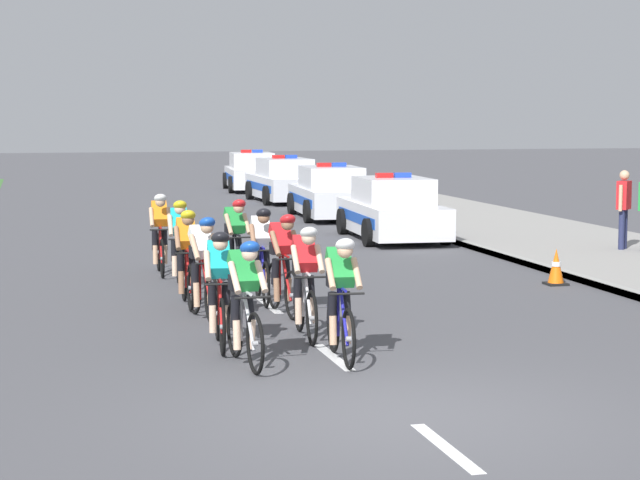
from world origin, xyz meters
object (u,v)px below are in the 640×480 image
at_px(cyclist_eighth, 262,254).
at_px(police_car_second, 331,194).
at_px(cyclist_seventh, 187,256).
at_px(police_car_third, 284,182).
at_px(cyclist_third, 220,287).
at_px(cyclist_fourth, 305,280).
at_px(cyclist_tenth, 236,241).
at_px(cyclist_ninth, 180,242).
at_px(police_car_furthest, 252,173).
at_px(cyclist_lead, 245,301).
at_px(cyclist_second, 341,297).
at_px(cyclist_fifth, 203,266).
at_px(police_car_nearest, 392,211).
at_px(traffic_cone_near, 556,267).
at_px(spectator_middle, 624,204).
at_px(cyclist_sixth, 283,262).
at_px(cyclist_eleventh, 160,233).

height_order(cyclist_eighth, police_car_second, police_car_second).
relative_size(cyclist_seventh, police_car_third, 0.39).
xyz_separation_m(cyclist_third, cyclist_fourth, (1.20, 0.34, 0.00)).
bearing_deg(cyclist_tenth, cyclist_ninth, -178.87).
relative_size(cyclist_seventh, police_car_furthest, 0.38).
xyz_separation_m(cyclist_lead, cyclist_second, (1.18, 0.00, 0.00)).
distance_m(cyclist_fifth, police_car_nearest, 11.35).
distance_m(cyclist_eighth, police_car_third, 21.05).
height_order(cyclist_tenth, traffic_cone_near, cyclist_tenth).
bearing_deg(spectator_middle, police_car_third, 103.37).
relative_size(cyclist_fifth, police_car_second, 0.38).
xyz_separation_m(cyclist_second, cyclist_sixth, (0.01, 3.34, 0.00)).
relative_size(cyclist_fifth, police_car_nearest, 0.38).
bearing_deg(cyclist_seventh, cyclist_sixth, -39.93).
bearing_deg(police_car_nearest, cyclist_sixth, -116.36).
height_order(cyclist_seventh, cyclist_eleventh, same).
bearing_deg(police_car_furthest, cyclist_sixth, -99.69).
xyz_separation_m(cyclist_second, police_car_furthest, (4.71, 30.91, -0.11)).
relative_size(cyclist_ninth, police_car_second, 0.38).
relative_size(cyclist_fourth, cyclist_fifth, 1.00).
bearing_deg(cyclist_sixth, police_car_third, 77.71).
bearing_deg(police_car_second, cyclist_eleventh, -119.64).
xyz_separation_m(police_car_third, police_car_furthest, (-0.00, 5.95, 0.00)).
relative_size(cyclist_second, cyclist_tenth, 1.00).
height_order(cyclist_lead, cyclist_seventh, same).
bearing_deg(spectator_middle, cyclist_fifth, -150.08).
distance_m(cyclist_lead, police_car_third, 25.65).
relative_size(police_car_second, spectator_middle, 2.68).
xyz_separation_m(cyclist_lead, cyclist_eleventh, (-0.12, 8.09, 0.00)).
height_order(cyclist_fourth, spectator_middle, spectator_middle).
bearing_deg(cyclist_ninth, cyclist_third, -91.65).
xyz_separation_m(cyclist_eighth, cyclist_eleventh, (-1.21, 3.62, 0.00)).
distance_m(cyclist_third, police_car_third, 24.59).
bearing_deg(traffic_cone_near, cyclist_fourth, -145.61).
bearing_deg(cyclist_eighth, police_car_third, 76.80).
bearing_deg(police_car_nearest, police_car_furthest, 90.00).
bearing_deg(police_car_nearest, spectator_middle, -46.49).
height_order(cyclist_lead, traffic_cone_near, cyclist_lead).
height_order(cyclist_second, cyclist_eleventh, same).
bearing_deg(police_car_furthest, police_car_third, -89.98).
distance_m(cyclist_seventh, police_car_third, 21.39).
relative_size(cyclist_lead, cyclist_second, 1.00).
xyz_separation_m(cyclist_second, cyclist_eleventh, (-1.30, 8.09, 0.00)).
height_order(cyclist_sixth, cyclist_seventh, same).
xyz_separation_m(cyclist_second, police_car_third, (4.72, 24.96, -0.11)).
bearing_deg(cyclist_second, cyclist_ninth, 100.17).
distance_m(cyclist_sixth, cyclist_eighth, 1.12).
height_order(cyclist_lead, police_car_nearest, police_car_nearest).
distance_m(cyclist_lead, cyclist_ninth, 6.40).
bearing_deg(police_car_furthest, cyclist_third, -101.41).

